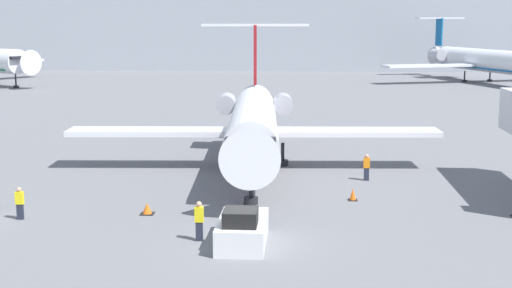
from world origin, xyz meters
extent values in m
plane|color=slate|center=(0.00, 0.00, 0.00)|extent=(600.00, 600.00, 0.00)
cube|color=#9EA3AD|center=(0.00, 120.00, 7.80)|extent=(180.00, 16.00, 15.60)
cylinder|color=white|center=(-0.74, 16.59, 3.20)|extent=(4.33, 20.32, 3.16)
cone|color=white|center=(-0.07, 5.26, 3.20)|extent=(3.30, 2.71, 3.16)
cube|color=black|center=(-0.13, 6.27, 3.76)|extent=(2.72, 0.86, 0.44)
cone|color=white|center=(-1.43, 28.39, 3.20)|extent=(3.04, 3.64, 2.84)
cube|color=maroon|center=(-0.74, 16.59, 2.18)|extent=(3.90, 18.28, 0.20)
cube|color=white|center=(6.38, 18.02, 2.49)|extent=(11.35, 3.24, 0.36)
cube|color=white|center=(-7.97, 17.18, 2.49)|extent=(11.35, 3.24, 0.36)
cylinder|color=#ADADB7|center=(1.02, 25.18, 3.60)|extent=(1.66, 2.84, 1.50)
cylinder|color=#ADADB7|center=(-3.48, 24.91, 3.60)|extent=(1.66, 2.84, 1.50)
cube|color=maroon|center=(-1.47, 29.08, 7.25)|extent=(0.37, 2.21, 4.93)
cube|color=white|center=(-1.47, 29.08, 9.71)|extent=(8.96, 2.31, 0.20)
cylinder|color=black|center=(-0.21, 7.52, 0.81)|extent=(0.24, 0.24, 1.62)
cylinder|color=black|center=(-0.21, 7.52, 0.20)|extent=(0.80, 0.80, 0.40)
cylinder|color=black|center=(-2.88, 18.07, 0.81)|extent=(0.24, 0.24, 1.62)
cylinder|color=black|center=(-2.88, 18.07, 0.20)|extent=(0.80, 0.80, 0.40)
cylinder|color=black|center=(1.22, 18.31, 0.81)|extent=(0.24, 0.24, 1.62)
cylinder|color=black|center=(1.22, 18.31, 0.20)|extent=(0.80, 0.80, 0.40)
cube|color=silver|center=(-0.05, 0.34, 0.59)|extent=(2.16, 4.33, 1.17)
cube|color=black|center=(-0.05, -0.61, 1.52)|extent=(1.51, 1.56, 0.70)
cube|color=black|center=(-0.05, 2.42, 0.41)|extent=(1.94, 0.30, 0.70)
cube|color=#232838|center=(-2.09, 0.68, 0.45)|extent=(0.32, 0.20, 0.90)
cube|color=yellow|center=(-2.09, 0.68, 1.26)|extent=(0.40, 0.24, 0.71)
sphere|color=tan|center=(-2.09, 0.68, 1.75)|extent=(0.26, 0.26, 0.26)
cube|color=#232838|center=(6.71, 13.94, 0.41)|extent=(0.32, 0.20, 0.82)
cube|color=orange|center=(6.71, 13.94, 1.15)|extent=(0.40, 0.24, 0.65)
sphere|color=tan|center=(6.71, 13.94, 1.59)|extent=(0.24, 0.24, 0.24)
cube|color=#232838|center=(-11.81, 3.63, 0.41)|extent=(0.32, 0.20, 0.81)
cube|color=yellow|center=(-11.81, 3.63, 1.14)|extent=(0.40, 0.24, 0.64)
sphere|color=tan|center=(-11.81, 3.63, 1.58)|extent=(0.24, 0.24, 0.24)
cube|color=black|center=(-5.51, 5.07, 0.02)|extent=(0.70, 0.70, 0.04)
cone|color=orange|center=(-5.51, 5.07, 0.32)|extent=(0.50, 0.50, 0.57)
cube|color=black|center=(5.51, 8.75, 0.02)|extent=(0.51, 0.51, 0.04)
cone|color=orange|center=(5.51, 8.75, 0.37)|extent=(0.36, 0.36, 0.65)
cone|color=silver|center=(-38.70, 72.44, 3.97)|extent=(4.53, 4.76, 3.74)
cube|color=black|center=(-39.71, 73.08, 4.63)|extent=(2.30, 3.06, 0.44)
cube|color=silver|center=(-48.69, 89.01, 3.13)|extent=(9.95, 13.13, 0.36)
cylinder|color=black|center=(-40.81, 73.78, 1.05)|extent=(0.24, 0.24, 2.10)
cylinder|color=black|center=(-40.81, 73.78, 0.20)|extent=(0.80, 0.80, 0.40)
cylinder|color=silver|center=(31.87, 87.89, 3.68)|extent=(11.32, 24.73, 3.63)
cone|color=silver|center=(27.30, 101.57, 3.68)|extent=(4.37, 4.83, 3.27)
cube|color=#0C5999|center=(31.87, 87.89, 2.50)|extent=(10.19, 22.26, 0.20)
cube|color=silver|center=(22.62, 86.11, 2.87)|extent=(15.29, 7.81, 0.36)
cylinder|color=#ADADB7|center=(31.14, 98.65, 4.14)|extent=(2.85, 3.48, 2.00)
cylinder|color=#ADADB7|center=(25.99, 96.93, 4.14)|extent=(2.85, 3.48, 2.00)
cube|color=#0C5999|center=(27.05, 102.33, 8.00)|extent=(0.92, 2.16, 5.00)
cube|color=silver|center=(27.05, 102.33, 10.50)|extent=(9.11, 4.56, 0.20)
cylinder|color=black|center=(29.05, 88.89, 0.93)|extent=(0.24, 0.24, 1.87)
cylinder|color=black|center=(29.05, 88.89, 0.20)|extent=(0.80, 0.80, 0.40)
cylinder|color=black|center=(33.53, 90.38, 0.93)|extent=(0.24, 0.24, 1.87)
cylinder|color=black|center=(33.53, 90.38, 0.20)|extent=(0.80, 0.80, 0.40)
camera|label=1|loc=(2.71, -30.88, 10.09)|focal=50.00mm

